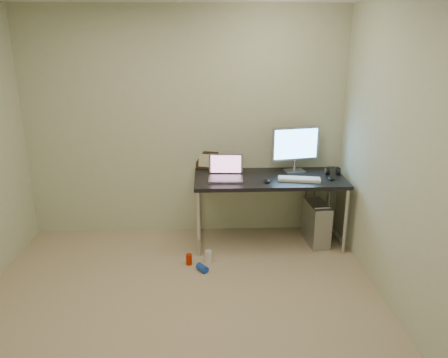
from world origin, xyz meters
The scene contains 18 objects.
floor centered at (0.00, 0.00, 0.00)m, with size 3.50×3.50×0.00m, color tan.
wall_back centered at (0.00, 1.75, 1.25)m, with size 3.50×0.02×2.50m, color beige.
wall_right centered at (1.75, 0.00, 1.25)m, with size 0.02×3.50×2.50m, color beige.
desk centered at (0.89, 1.40, 0.67)m, with size 1.60×0.70×0.75m.
tower_computer centered at (1.42, 1.35, 0.23)m, with size 0.23×0.46×0.49m.
cable_a centered at (1.37, 1.70, 0.40)m, with size 0.01×0.01×0.70m, color black.
cable_b centered at (1.46, 1.68, 0.38)m, with size 0.01×0.01×0.72m, color black.
can_red centered at (0.04, 0.91, 0.06)m, with size 0.06×0.06×0.11m, color #B11F03.
can_white centered at (0.23, 0.95, 0.06)m, with size 0.07×0.07×0.13m, color white.
can_blue centered at (0.17, 0.77, 0.03)m, with size 0.07×0.07×0.12m, color blue.
laptop centered at (0.43, 1.38, 0.81)m, with size 0.37×0.31×0.25m.
monitor centered at (1.20, 1.59, 1.04)m, with size 0.53×0.19×0.50m.
keyboard centered at (1.19, 1.28, 0.76)m, with size 0.43×0.14×0.03m, color silver.
mouse_right centered at (1.53, 1.30, 0.77)m, with size 0.07×0.11×0.04m, color black.
mouse_left centered at (0.85, 1.24, 0.77)m, with size 0.07×0.11×0.04m, color black.
headphones centered at (1.60, 1.48, 0.78)m, with size 0.17×0.10×0.11m.
picture_frame centered at (0.23, 1.72, 0.85)m, with size 0.25×0.03×0.20m, color black.
webcam centered at (0.44, 1.69, 0.83)m, with size 0.04×0.04×0.11m.
Camera 1 is at (0.23, -2.99, 2.18)m, focal length 35.00 mm.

